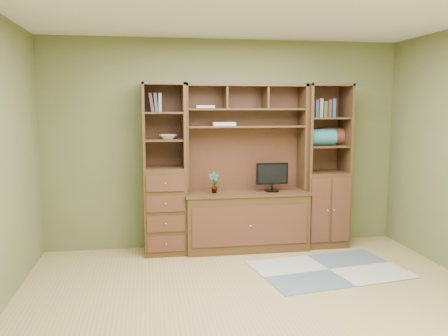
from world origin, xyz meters
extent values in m
cube|color=tan|center=(0.00, 0.00, 0.00)|extent=(4.60, 4.10, 0.04)
cube|color=white|center=(0.00, 0.00, 2.60)|extent=(4.60, 4.10, 0.04)
cube|color=#666C40|center=(0.00, 2.00, 1.30)|extent=(4.50, 0.04, 2.60)
cube|color=#666C40|center=(0.00, -2.00, 1.30)|extent=(4.50, 0.04, 2.60)
cube|color=#442C17|center=(0.22, 1.73, 1.02)|extent=(1.54, 0.53, 2.05)
cube|color=#442C17|center=(-0.78, 1.77, 1.02)|extent=(0.50, 0.45, 2.05)
cube|color=#442C17|center=(1.25, 1.77, 1.02)|extent=(0.55, 0.45, 2.05)
cube|color=gray|center=(0.96, 0.83, 0.01)|extent=(1.71, 1.27, 0.01)
cube|color=black|center=(0.54, 1.70, 0.97)|extent=(0.40, 0.18, 0.49)
imported|color=brown|center=(-0.18, 1.70, 0.86)|extent=(0.14, 0.09, 0.26)
cube|color=beige|center=(-0.05, 1.82, 1.56)|extent=(0.27, 0.20, 0.04)
imported|color=silver|center=(-0.73, 1.77, 1.42)|extent=(0.21, 0.21, 0.05)
cube|color=#2B6471|center=(1.16, 1.73, 1.39)|extent=(0.36, 0.21, 0.21)
cube|color=brown|center=(1.40, 1.85, 1.40)|extent=(0.39, 0.21, 0.21)
camera|label=1|loc=(-0.98, -3.90, 1.77)|focal=38.00mm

